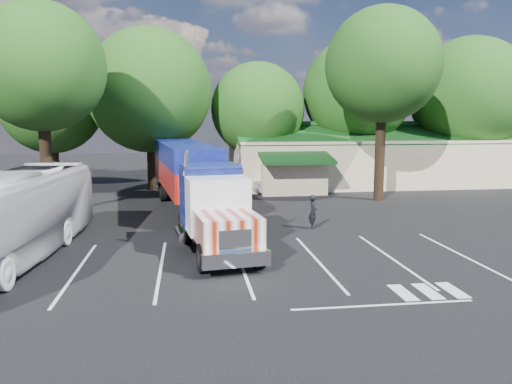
{
  "coord_description": "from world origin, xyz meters",
  "views": [
    {
      "loc": [
        -2.07,
        -25.41,
        5.9
      ],
      "look_at": [
        1.48,
        0.34,
        2.0
      ],
      "focal_mm": 35.0,
      "sensor_mm": 36.0,
      "label": 1
    }
  ],
  "objects": [
    {
      "name": "tree_near_left",
      "position": [
        -10.5,
        6.0,
        8.81
      ],
      "size": [
        7.6,
        7.6,
        12.65
      ],
      "color": "black",
      "rests_on": "ground"
    },
    {
      "name": "semi_truck",
      "position": [
        -1.89,
        3.93,
        2.54
      ],
      "size": [
        5.47,
        21.57,
        4.49
      ],
      "rotation": [
        0.0,
        0.0,
        0.13
      ],
      "color": "black",
      "rests_on": "ground"
    },
    {
      "name": "bicycle",
      "position": [
        1.8,
        8.0,
        0.41
      ],
      "size": [
        0.81,
        1.63,
        0.82
      ],
      "primitive_type": "imported",
      "rotation": [
        0.0,
        0.0,
        0.17
      ],
      "color": "black",
      "rests_on": "ground"
    },
    {
      "name": "event_hall",
      "position": [
        13.74,
        17.81,
        2.21
      ],
      "size": [
        24.2,
        14.12,
        5.55
      ],
      "color": "beige",
      "rests_on": "ground"
    },
    {
      "name": "tree_row_d",
      "position": [
        4.0,
        17.5,
        6.58
      ],
      "size": [
        8.0,
        8.0,
        10.6
      ],
      "color": "black",
      "rests_on": "ground"
    },
    {
      "name": "ground",
      "position": [
        0.0,
        0.0,
        0.0
      ],
      "size": [
        120.0,
        120.0,
        0.0
      ],
      "primitive_type": "plane",
      "color": "black",
      "rests_on": "ground"
    },
    {
      "name": "silver_sedan",
      "position": [
        5.0,
        12.76,
        0.69
      ],
      "size": [
        4.46,
        2.66,
        1.39
      ],
      "primitive_type": "imported",
      "rotation": [
        0.0,
        0.0,
        1.87
      ],
      "color": "#ADB1B5",
      "rests_on": "ground"
    },
    {
      "name": "tree_row_b",
      "position": [
        -13.0,
        17.8,
        7.13
      ],
      "size": [
        8.4,
        8.4,
        11.35
      ],
      "color": "black",
      "rests_on": "ground"
    },
    {
      "name": "tree_row_c",
      "position": [
        -5.0,
        16.2,
        8.04
      ],
      "size": [
        10.0,
        10.0,
        13.05
      ],
      "color": "black",
      "rests_on": "ground"
    },
    {
      "name": "tour_bus",
      "position": [
        -9.4,
        -4.3,
        1.88
      ],
      "size": [
        4.43,
        13.7,
        3.75
      ],
      "primitive_type": "imported",
      "rotation": [
        0.0,
        0.0,
        -0.1
      ],
      "color": "silver",
      "rests_on": "ground"
    },
    {
      "name": "tree_near_right",
      "position": [
        11.5,
        8.5,
        9.46
      ],
      "size": [
        8.0,
        8.0,
        13.5
      ],
      "color": "black",
      "rests_on": "ground"
    },
    {
      "name": "tree_row_e",
      "position": [
        13.0,
        18.0,
        8.09
      ],
      "size": [
        9.6,
        9.6,
        12.9
      ],
      "color": "black",
      "rests_on": "ground"
    },
    {
      "name": "tree_row_f",
      "position": [
        23.0,
        16.8,
        7.79
      ],
      "size": [
        10.4,
        10.4,
        13.0
      ],
      "color": "black",
      "rests_on": "ground"
    },
    {
      "name": "woman",
      "position": [
        4.5,
        0.0,
        0.92
      ],
      "size": [
        0.51,
        0.71,
        1.83
      ],
      "primitive_type": "imported",
      "rotation": [
        0.0,
        0.0,
        1.47
      ],
      "color": "black",
      "rests_on": "ground"
    }
  ]
}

